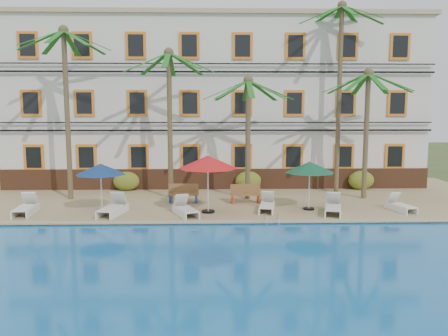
{
  "coord_description": "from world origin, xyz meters",
  "views": [
    {
      "loc": [
        -0.21,
        -18.31,
        4.72
      ],
      "look_at": [
        0.35,
        3.0,
        2.0
      ],
      "focal_mm": 35.0,
      "sensor_mm": 36.0,
      "label": 1
    }
  ],
  "objects_px": {
    "palm_a": "(66,90)",
    "lounger_f": "(400,205)",
    "palm_e": "(367,113)",
    "umbrella_blue": "(101,169)",
    "lounger_b": "(113,208)",
    "umbrella_green": "(310,168)",
    "palm_d": "(340,74)",
    "palm_c": "(248,118)",
    "lounger_d": "(267,205)",
    "lounger_c": "(185,209)",
    "umbrella_red": "(208,162)",
    "bench_right": "(245,194)",
    "bench_left": "(184,193)",
    "pool_ladder": "(272,223)",
    "lounger_e": "(333,207)",
    "palm_b": "(169,102)",
    "lounger_a": "(26,207)"
  },
  "relations": [
    {
      "from": "lounger_a",
      "to": "pool_ladder",
      "type": "height_order",
      "value": "lounger_a"
    },
    {
      "from": "umbrella_green",
      "to": "bench_right",
      "type": "height_order",
      "value": "umbrella_green"
    },
    {
      "from": "lounger_c",
      "to": "bench_right",
      "type": "xyz_separation_m",
      "value": [
        2.82,
        2.59,
        0.19
      ]
    },
    {
      "from": "bench_left",
      "to": "palm_b",
      "type": "bearing_deg",
      "value": 122.02
    },
    {
      "from": "palm_c",
      "to": "palm_d",
      "type": "xyz_separation_m",
      "value": [
        5.2,
        1.88,
        2.35
      ]
    },
    {
      "from": "umbrella_blue",
      "to": "umbrella_red",
      "type": "relative_size",
      "value": 0.85
    },
    {
      "from": "lounger_d",
      "to": "palm_a",
      "type": "bearing_deg",
      "value": 162.72
    },
    {
      "from": "bench_right",
      "to": "lounger_f",
      "type": "bearing_deg",
      "value": -15.74
    },
    {
      "from": "palm_d",
      "to": "palm_e",
      "type": "relative_size",
      "value": 1.56
    },
    {
      "from": "palm_d",
      "to": "umbrella_blue",
      "type": "distance_m",
      "value": 13.74
    },
    {
      "from": "lounger_d",
      "to": "lounger_c",
      "type": "bearing_deg",
      "value": -168.17
    },
    {
      "from": "palm_b",
      "to": "bench_left",
      "type": "distance_m",
      "value": 4.75
    },
    {
      "from": "palm_e",
      "to": "lounger_e",
      "type": "distance_m",
      "value": 5.99
    },
    {
      "from": "umbrella_green",
      "to": "lounger_e",
      "type": "height_order",
      "value": "umbrella_green"
    },
    {
      "from": "palm_c",
      "to": "umbrella_green",
      "type": "distance_m",
      "value": 4.37
    },
    {
      "from": "palm_e",
      "to": "umbrella_blue",
      "type": "distance_m",
      "value": 13.5
    },
    {
      "from": "umbrella_red",
      "to": "lounger_e",
      "type": "xyz_separation_m",
      "value": [
        5.55,
        -0.38,
        -1.97
      ]
    },
    {
      "from": "palm_a",
      "to": "lounger_f",
      "type": "relative_size",
      "value": 5.0
    },
    {
      "from": "umbrella_green",
      "to": "bench_left",
      "type": "relative_size",
      "value": 1.51
    },
    {
      "from": "lounger_c",
      "to": "bench_right",
      "type": "relative_size",
      "value": 1.28
    },
    {
      "from": "umbrella_red",
      "to": "bench_right",
      "type": "height_order",
      "value": "umbrella_red"
    },
    {
      "from": "lounger_c",
      "to": "lounger_d",
      "type": "distance_m",
      "value": 3.76
    },
    {
      "from": "pool_ladder",
      "to": "bench_left",
      "type": "bearing_deg",
      "value": 132.96
    },
    {
      "from": "umbrella_green",
      "to": "lounger_d",
      "type": "distance_m",
      "value": 2.6
    },
    {
      "from": "umbrella_blue",
      "to": "lounger_b",
      "type": "xyz_separation_m",
      "value": [
        0.65,
        -0.63,
        -1.62
      ]
    },
    {
      "from": "lounger_a",
      "to": "lounger_e",
      "type": "xyz_separation_m",
      "value": [
        13.61,
        -0.28,
        -0.0
      ]
    },
    {
      "from": "palm_c",
      "to": "pool_ladder",
      "type": "bearing_deg",
      "value": -83.31
    },
    {
      "from": "palm_d",
      "to": "lounger_c",
      "type": "height_order",
      "value": "palm_d"
    },
    {
      "from": "bench_left",
      "to": "pool_ladder",
      "type": "relative_size",
      "value": 2.06
    },
    {
      "from": "lounger_d",
      "to": "lounger_f",
      "type": "relative_size",
      "value": 1.07
    },
    {
      "from": "palm_c",
      "to": "lounger_a",
      "type": "distance_m",
      "value": 11.3
    },
    {
      "from": "palm_a",
      "to": "bench_right",
      "type": "xyz_separation_m",
      "value": [
        9.01,
        -1.25,
        -5.14
      ]
    },
    {
      "from": "palm_a",
      "to": "lounger_f",
      "type": "height_order",
      "value": "palm_a"
    },
    {
      "from": "umbrella_red",
      "to": "lounger_f",
      "type": "height_order",
      "value": "umbrella_red"
    },
    {
      "from": "palm_e",
      "to": "umbrella_green",
      "type": "distance_m",
      "value": 5.01
    },
    {
      "from": "lounger_c",
      "to": "palm_c",
      "type": "bearing_deg",
      "value": 50.7
    },
    {
      "from": "palm_b",
      "to": "palm_a",
      "type": "bearing_deg",
      "value": -178.76
    },
    {
      "from": "lounger_d",
      "to": "lounger_b",
      "type": "bearing_deg",
      "value": -175.72
    },
    {
      "from": "palm_a",
      "to": "umbrella_green",
      "type": "xyz_separation_m",
      "value": [
        11.84,
        -2.84,
        -3.64
      ]
    },
    {
      "from": "umbrella_red",
      "to": "lounger_b",
      "type": "relative_size",
      "value": 1.28
    },
    {
      "from": "lounger_b",
      "to": "lounger_f",
      "type": "bearing_deg",
      "value": 1.68
    },
    {
      "from": "lounger_b",
      "to": "lounger_c",
      "type": "bearing_deg",
      "value": -4.58
    },
    {
      "from": "lounger_b",
      "to": "umbrella_green",
      "type": "bearing_deg",
      "value": 4.83
    },
    {
      "from": "palm_a",
      "to": "lounger_b",
      "type": "bearing_deg",
      "value": -50.12
    },
    {
      "from": "pool_ladder",
      "to": "lounger_b",
      "type": "bearing_deg",
      "value": 166.38
    },
    {
      "from": "palm_d",
      "to": "lounger_a",
      "type": "relative_size",
      "value": 5.27
    },
    {
      "from": "lounger_b",
      "to": "lounger_e",
      "type": "distance_m",
      "value": 9.74
    },
    {
      "from": "palm_e",
      "to": "lounger_d",
      "type": "bearing_deg",
      "value": -152.18
    },
    {
      "from": "lounger_d",
      "to": "lounger_e",
      "type": "relative_size",
      "value": 0.93
    },
    {
      "from": "lounger_b",
      "to": "lounger_f",
      "type": "xyz_separation_m",
      "value": [
        12.96,
        0.38,
        -0.05
      ]
    }
  ]
}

